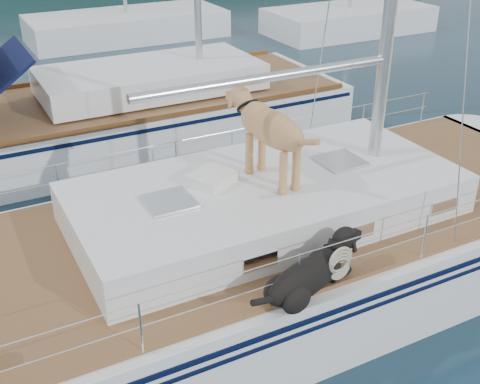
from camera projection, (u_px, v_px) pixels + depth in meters
ground at (215, 305)px, 8.52m from camera, size 120.00×120.00×0.00m
main_sailboat at (221, 263)px, 8.24m from camera, size 12.00×4.04×14.01m
neighbor_sailboat at (106, 121)px, 13.25m from camera, size 11.00×3.50×13.30m
bg_boat_center at (127, 26)px, 22.52m from camera, size 7.20×3.00×11.65m
bg_boat_east at (349, 20)px, 23.45m from camera, size 6.40×3.00×11.65m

